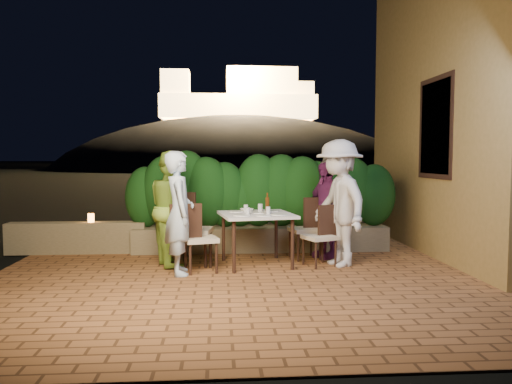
{
  "coord_description": "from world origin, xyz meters",
  "views": [
    {
      "loc": [
        -0.49,
        -5.9,
        1.55
      ],
      "look_at": [
        0.04,
        1.28,
        1.05
      ],
      "focal_mm": 35.0,
      "sensor_mm": 36.0,
      "label": 1
    }
  ],
  "objects": [
    {
      "name": "ground",
      "position": [
        0.0,
        0.0,
        -0.02
      ],
      "size": [
        400.0,
        400.0,
        0.0
      ],
      "primitive_type": "plane",
      "color": "black",
      "rests_on": "ground"
    },
    {
      "name": "diner_white",
      "position": [
        1.21,
        1.07,
        0.9
      ],
      "size": [
        0.98,
        1.31,
        1.8
      ],
      "primitive_type": "imported",
      "rotation": [
        0.0,
        0.0,
        -1.27
      ],
      "color": "silver",
      "rests_on": "ground"
    },
    {
      "name": "chair_left_back",
      "position": [
        -0.85,
        1.28,
        0.53
      ],
      "size": [
        0.56,
        0.56,
        1.05
      ],
      "primitive_type": null,
      "rotation": [
        0.0,
        0.0,
        -0.17
      ],
      "color": "black",
      "rests_on": "ground"
    },
    {
      "name": "diner_purple",
      "position": [
        1.14,
        1.62,
        0.75
      ],
      "size": [
        0.68,
        0.95,
        1.5
      ],
      "primitive_type": "imported",
      "rotation": [
        0.0,
        0.0,
        -1.16
      ],
      "color": "#67225B",
      "rests_on": "ground"
    },
    {
      "name": "plate_front",
      "position": [
        0.11,
        0.87,
        0.76
      ],
      "size": [
        0.21,
        0.21,
        0.01
      ],
      "primitive_type": "cylinder",
      "color": "white",
      "rests_on": "dining_table"
    },
    {
      "name": "window_frame",
      "position": [
        2.81,
        1.5,
        2.0
      ],
      "size": [
        0.06,
        1.15,
        1.55
      ],
      "primitive_type": "cube",
      "color": "black",
      "rests_on": "building_wall"
    },
    {
      "name": "bowl",
      "position": [
        -0.09,
        1.44,
        0.77
      ],
      "size": [
        0.25,
        0.25,
        0.05
      ],
      "primitive_type": "imported",
      "rotation": [
        0.0,
        0.0,
        0.51
      ],
      "color": "white",
      "rests_on": "dining_table"
    },
    {
      "name": "planter",
      "position": [
        0.2,
        2.3,
        0.2
      ],
      "size": [
        4.2,
        0.55,
        0.4
      ],
      "primitive_type": "cube",
      "color": "#796D4D",
      "rests_on": "ground"
    },
    {
      "name": "glass_ne",
      "position": [
        0.2,
        1.08,
        0.8
      ],
      "size": [
        0.06,
        0.06,
        0.11
      ],
      "primitive_type": "cylinder",
      "color": "silver",
      "rests_on": "dining_table"
    },
    {
      "name": "dining_table",
      "position": [
        0.04,
        1.18,
        0.38
      ],
      "size": [
        1.14,
        1.14,
        0.75
      ],
      "primitive_type": null,
      "rotation": [
        0.0,
        0.0,
        0.16
      ],
      "color": "white",
      "rests_on": "ground"
    },
    {
      "name": "hedge",
      "position": [
        0.2,
        2.3,
        0.95
      ],
      "size": [
        4.0,
        0.7,
        1.1
      ],
      "primitive_type": null,
      "color": "#113910",
      "rests_on": "planter"
    },
    {
      "name": "terrace_floor",
      "position": [
        0.0,
        0.5,
        -0.07
      ],
      "size": [
        7.0,
        6.0,
        0.15
      ],
      "primitive_type": "cube",
      "color": "brown",
      "rests_on": "ground"
    },
    {
      "name": "diner_blue",
      "position": [
        -1.02,
        0.71,
        0.82
      ],
      "size": [
        0.49,
        0.65,
        1.63
      ],
      "primitive_type": "imported",
      "rotation": [
        0.0,
        0.0,
        1.74
      ],
      "color": "silver",
      "rests_on": "ground"
    },
    {
      "name": "plate_ne",
      "position": [
        0.33,
        0.96,
        0.76
      ],
      "size": [
        0.21,
        0.21,
        0.01
      ],
      "primitive_type": "cylinder",
      "color": "white",
      "rests_on": "dining_table"
    },
    {
      "name": "window_pane",
      "position": [
        2.82,
        1.5,
        2.0
      ],
      "size": [
        0.08,
        1.0,
        1.4
      ],
      "primitive_type": "cube",
      "color": "black",
      "rests_on": "building_wall"
    },
    {
      "name": "fortress",
      "position": [
        2.0,
        60.0,
        10.5
      ],
      "size": [
        26.0,
        8.0,
        8.0
      ],
      "primitive_type": null,
      "color": "#FFCC7A",
      "rests_on": "hill"
    },
    {
      "name": "plate_centre",
      "position": [
        0.07,
        1.21,
        0.76
      ],
      "size": [
        0.21,
        0.21,
        0.01
      ],
      "primitive_type": "cylinder",
      "color": "white",
      "rests_on": "dining_table"
    },
    {
      "name": "building_wall",
      "position": [
        3.6,
        2.0,
        2.5
      ],
      "size": [
        1.6,
        5.0,
        5.0
      ],
      "primitive_type": "cube",
      "color": "olive",
      "rests_on": "ground"
    },
    {
      "name": "beer_bottle",
      "position": [
        0.2,
        1.23,
        0.9
      ],
      "size": [
        0.06,
        0.06,
        0.29
      ],
      "primitive_type": null,
      "color": "#46230B",
      "rests_on": "dining_table"
    },
    {
      "name": "glass_sw",
      "position": [
        -0.1,
        1.35,
        0.81
      ],
      "size": [
        0.06,
        0.06,
        0.11
      ],
      "primitive_type": "cylinder",
      "color": "silver",
      "rests_on": "dining_table"
    },
    {
      "name": "chair_right_back",
      "position": [
        0.81,
        1.59,
        0.47
      ],
      "size": [
        0.52,
        0.52,
        0.94
      ],
      "primitive_type": null,
      "rotation": [
        0.0,
        0.0,
        3.35
      ],
      "color": "black",
      "rests_on": "ground"
    },
    {
      "name": "chair_left_front",
      "position": [
        -0.75,
        0.83,
        0.47
      ],
      "size": [
        0.53,
        0.53,
        0.93
      ],
      "primitive_type": null,
      "rotation": [
        0.0,
        0.0,
        0.25
      ],
      "color": "black",
      "rests_on": "ground"
    },
    {
      "name": "plate_sw",
      "position": [
        -0.25,
        1.39,
        0.76
      ],
      "size": [
        0.22,
        0.22,
        0.01
      ],
      "primitive_type": "cylinder",
      "color": "white",
      "rests_on": "dining_table"
    },
    {
      "name": "glass_se",
      "position": [
        0.11,
        1.38,
        0.81
      ],
      "size": [
        0.07,
        0.07,
        0.12
      ],
      "primitive_type": "cylinder",
      "color": "silver",
      "rests_on": "dining_table"
    },
    {
      "name": "plate_nw",
      "position": [
        -0.18,
        0.91,
        0.76
      ],
      "size": [
        0.24,
        0.24,
        0.01
      ],
      "primitive_type": "cylinder",
      "color": "white",
      "rests_on": "dining_table"
    },
    {
      "name": "parapet_lamp",
      "position": [
        -2.57,
        2.3,
        0.57
      ],
      "size": [
        0.1,
        0.1,
        0.14
      ],
      "primitive_type": "cylinder",
      "color": "orange",
      "rests_on": "parapet"
    },
    {
      "name": "glass_nw",
      "position": [
        -0.1,
        1.02,
        0.8
      ],
      "size": [
        0.06,
        0.06,
        0.1
      ],
      "primitive_type": "cylinder",
      "color": "silver",
      "rests_on": "dining_table"
    },
    {
      "name": "plate_se",
      "position": [
        0.27,
        1.42,
        0.76
      ],
      "size": [
        0.22,
        0.22,
        0.01
      ],
      "primitive_type": "cylinder",
      "color": "white",
      "rests_on": "dining_table"
    },
    {
      "name": "chair_right_front",
      "position": [
        0.93,
        1.06,
        0.44
      ],
      "size": [
        0.52,
        0.52,
        0.87
      ],
      "primitive_type": null,
      "rotation": [
        0.0,
        0.0,
        3.52
      ],
      "color": "black",
      "rests_on": "ground"
    },
    {
      "name": "parapet",
      "position": [
        -2.8,
        2.3,
        0.25
      ],
      "size": [
        2.2,
        0.3,
        0.5
      ],
      "primitive_type": "cube",
      "color": "#796D4D",
      "rests_on": "ground"
    },
    {
      "name": "hill",
      "position": [
        2.0,
        60.0,
        -4.0
      ],
      "size": [
        52.0,
        40.0,
        22.0
      ],
      "primitive_type": "ellipsoid",
      "color": "black",
      "rests_on": "ground"
    },
    {
      "name": "diner_green",
      "position": [
        -1.16,
        1.3,
        0.82
      ],
      "size": [
        0.86,
        0.97,
        1.65
      ],
      "primitive_type": "imported",
      "rotation": [
        0.0,
        0.0,
        1.93
      ],
      "color": "#8EBC3A",
      "rests_on": "ground"
    }
  ]
}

